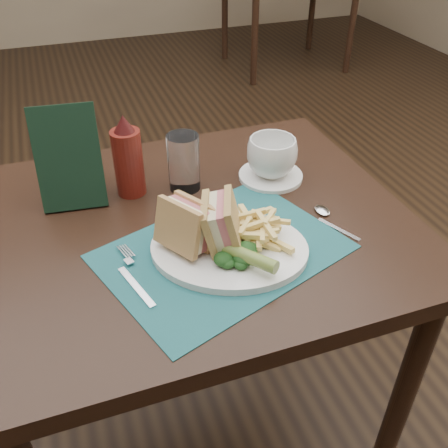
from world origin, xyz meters
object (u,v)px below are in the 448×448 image
(sandwich_half_b, at_px, (211,222))
(saucer, at_px, (271,176))
(plate, at_px, (229,249))
(coffee_cup, at_px, (272,157))
(drinking_glass, at_px, (184,162))
(table_main, at_px, (198,339))
(table_bg_right, at_px, (286,16))
(check_presenter, at_px, (68,158))
(sandwich_half_a, at_px, (178,230))
(placemat, at_px, (222,251))
(ketchup_bottle, at_px, (128,156))

(sandwich_half_b, xyz_separation_m, saucer, (0.22, 0.21, -0.06))
(plate, height_order, coffee_cup, coffee_cup)
(plate, bearing_deg, drinking_glass, 117.85)
(table_main, height_order, table_bg_right, same)
(plate, distance_m, drinking_glass, 0.26)
(sandwich_half_b, xyz_separation_m, check_presenter, (-0.22, 0.26, 0.04))
(plate, xyz_separation_m, drinking_glass, (-0.02, 0.25, 0.06))
(drinking_glass, bearing_deg, sandwich_half_a, -108.22)
(sandwich_half_a, xyz_separation_m, check_presenter, (-0.16, 0.26, 0.04))
(table_main, relative_size, table_bg_right, 1.00)
(saucer, bearing_deg, table_bg_right, 63.60)
(table_main, bearing_deg, plate, -74.60)
(table_main, bearing_deg, placemat, -78.95)
(table_main, distance_m, check_presenter, 0.55)
(saucer, distance_m, drinking_glass, 0.21)
(coffee_cup, relative_size, drinking_glass, 0.89)
(ketchup_bottle, bearing_deg, drinking_glass, -9.68)
(table_bg_right, xyz_separation_m, plate, (-1.53, -2.94, 0.38))
(sandwich_half_a, xyz_separation_m, sandwich_half_b, (0.06, 0.00, 0.00))
(table_bg_right, xyz_separation_m, coffee_cup, (-1.35, -2.72, 0.43))
(table_main, distance_m, ketchup_bottle, 0.50)
(table_main, height_order, ketchup_bottle, ketchup_bottle)
(sandwich_half_a, distance_m, ketchup_bottle, 0.26)
(table_main, relative_size, ketchup_bottle, 4.84)
(drinking_glass, bearing_deg, check_presenter, 174.23)
(placemat, bearing_deg, saucer, 48.24)
(table_main, distance_m, saucer, 0.45)
(coffee_cup, bearing_deg, check_presenter, 173.45)
(ketchup_bottle, bearing_deg, sandwich_half_a, -81.35)
(sandwich_half_a, distance_m, check_presenter, 0.31)
(sandwich_half_b, relative_size, saucer, 0.67)
(placemat, height_order, sandwich_half_b, sandwich_half_b)
(coffee_cup, relative_size, check_presenter, 0.53)
(placemat, bearing_deg, drinking_glass, 91.00)
(check_presenter, bearing_deg, coffee_cup, -0.21)
(table_main, distance_m, table_bg_right, 3.22)
(saucer, bearing_deg, check_presenter, 173.45)
(sandwich_half_a, bearing_deg, check_presenter, 89.98)
(plate, relative_size, drinking_glass, 2.31)
(coffee_cup, distance_m, ketchup_bottle, 0.33)
(saucer, distance_m, ketchup_bottle, 0.34)
(sandwich_half_a, bearing_deg, table_bg_right, 29.52)
(saucer, bearing_deg, plate, -129.28)
(placemat, xyz_separation_m, drinking_glass, (-0.00, 0.25, 0.06))
(drinking_glass, distance_m, check_presenter, 0.24)
(table_bg_right, distance_m, ketchup_bottle, 3.18)
(sandwich_half_b, bearing_deg, drinking_glass, 106.91)
(plate, bearing_deg, check_presenter, 156.85)
(sandwich_half_a, distance_m, coffee_cup, 0.35)
(drinking_glass, bearing_deg, saucer, -7.48)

